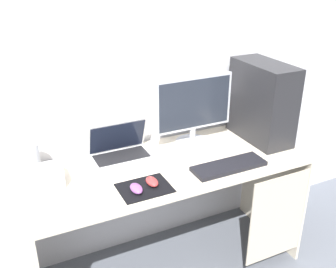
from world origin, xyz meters
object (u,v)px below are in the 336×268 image
(speaker, at_px, (32,159))
(projector, at_px, (42,178))
(pc_tower, at_px, (262,102))
(keyboard, at_px, (229,166))
(mouse_left, at_px, (152,182))
(laptop, at_px, (121,151))
(mouse_right, at_px, (136,188))
(monitor, at_px, (194,110))

(speaker, height_order, projector, speaker)
(pc_tower, bearing_deg, keyboard, -147.60)
(speaker, xyz_separation_m, projector, (0.02, -0.16, -0.03))
(mouse_left, bearing_deg, pc_tower, 15.10)
(laptop, xyz_separation_m, projector, (-0.46, -0.13, 0.01))
(projector, bearing_deg, speaker, 97.13)
(pc_tower, bearing_deg, projector, -179.94)
(speaker, xyz_separation_m, keyboard, (0.97, -0.41, -0.07))
(laptop, xyz_separation_m, keyboard, (0.49, -0.37, -0.03))
(speaker, distance_m, mouse_left, 0.65)
(laptop, bearing_deg, pc_tower, -8.16)
(pc_tower, relative_size, projector, 2.44)
(projector, xyz_separation_m, keyboard, (0.95, -0.25, -0.04))
(pc_tower, relative_size, keyboard, 1.16)
(pc_tower, height_order, speaker, pc_tower)
(laptop, height_order, speaker, laptop)
(pc_tower, height_order, mouse_right, pc_tower)
(monitor, relative_size, laptop, 1.43)
(monitor, bearing_deg, laptop, 178.03)
(monitor, bearing_deg, pc_tower, -14.88)
(pc_tower, xyz_separation_m, monitor, (-0.42, 0.11, -0.02))
(pc_tower, height_order, mouse_left, pc_tower)
(pc_tower, distance_m, keyboard, 0.52)
(mouse_right, bearing_deg, speaker, 136.07)
(pc_tower, bearing_deg, mouse_right, -164.93)
(monitor, bearing_deg, mouse_left, -141.58)
(pc_tower, bearing_deg, laptop, 171.84)
(projector, xyz_separation_m, mouse_left, (0.50, -0.23, -0.03))
(monitor, xyz_separation_m, projector, (-0.93, -0.11, -0.17))
(laptop, height_order, mouse_right, laptop)
(pc_tower, height_order, keyboard, pc_tower)
(keyboard, xyz_separation_m, mouse_left, (-0.45, 0.02, 0.01))
(laptop, bearing_deg, speaker, 176.16)
(projector, distance_m, mouse_left, 0.55)
(laptop, distance_m, keyboard, 0.62)
(mouse_left, bearing_deg, mouse_right, -165.26)
(laptop, xyz_separation_m, mouse_right, (-0.05, -0.38, -0.02))
(pc_tower, distance_m, monitor, 0.43)
(projector, distance_m, keyboard, 0.98)
(monitor, relative_size, mouse_left, 5.18)
(mouse_right, bearing_deg, monitor, 34.85)
(speaker, bearing_deg, monitor, -2.92)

